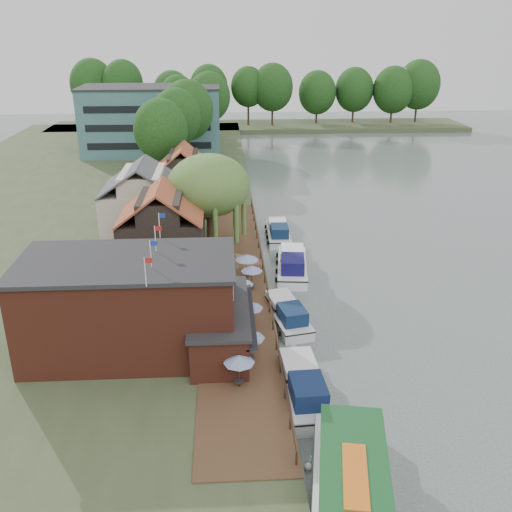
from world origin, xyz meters
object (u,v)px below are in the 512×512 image
object	(u,v)px
umbrella_4	(240,291)
cruiser_0	(303,382)
umbrella_3	(249,315)
cruiser_3	(278,230)
hotel_block	(152,120)
pub	(157,304)
cruiser_1	(286,310)
swan	(308,466)
umbrella_0	(239,371)
cruiser_2	(292,262)
willow	(209,204)
umbrella_6	(247,266)
cottage_c	(184,179)
umbrella_1	(249,346)
umbrella_2	(237,324)
cottage_b	(144,200)
umbrella_5	(252,277)
cottage_a	(162,229)
tour_boat	(354,512)

from	to	relation	value
umbrella_4	cruiser_0	xyz separation A→B (m)	(3.80, -12.07, -1.09)
umbrella_3	cruiser_3	bearing A→B (deg)	78.96
umbrella_3	umbrella_4	bearing A→B (deg)	97.08
hotel_block	pub	bearing A→B (deg)	-83.57
pub	cruiser_1	bearing A→B (deg)	27.71
swan	cruiser_0	bearing A→B (deg)	85.11
pub	cruiser_0	size ratio (longest dim) A/B	2.03
umbrella_0	cruiser_2	distance (m)	21.87
willow	swan	size ratio (longest dim) A/B	23.69
cruiser_1	umbrella_6	bearing A→B (deg)	101.42
cottage_c	cruiser_1	size ratio (longest dim) A/B	0.94
cruiser_3	cruiser_0	bearing A→B (deg)	-91.24
umbrella_3	cruiser_0	size ratio (longest dim) A/B	0.24
cruiser_1	pub	bearing A→B (deg)	-164.13
umbrella_3	cruiser_1	world-z (taller)	umbrella_3
umbrella_1	cruiser_3	bearing A→B (deg)	80.33
umbrella_3	umbrella_2	bearing A→B (deg)	-126.24
umbrella_0	umbrella_4	distance (m)	12.20
cottage_b	pub	bearing A→B (deg)	-80.91
cruiser_3	umbrella_5	bearing A→B (deg)	-102.73
pub	umbrella_1	size ratio (longest dim) A/B	8.42
pub	umbrella_6	world-z (taller)	pub
cottage_a	umbrella_0	distance (m)	21.72
umbrella_3	cruiser_2	distance (m)	14.19
umbrella_1	umbrella_2	world-z (taller)	same
hotel_block	umbrella_3	bearing A→B (deg)	-77.80
cottage_a	cruiser_3	bearing A→B (deg)	40.76
pub	cruiser_1	world-z (taller)	pub
tour_boat	cottage_a	bearing A→B (deg)	120.92
cottage_c	willow	xyz separation A→B (m)	(3.50, -14.00, 0.96)
umbrella_6	cottage_b	bearing A→B (deg)	131.12
umbrella_2	cruiser_1	bearing A→B (deg)	45.45
umbrella_3	cruiser_0	xyz separation A→B (m)	(3.25, -7.64, -1.09)
willow	umbrella_1	world-z (taller)	willow
cruiser_2	umbrella_6	bearing A→B (deg)	-139.25
cottage_b	cruiser_0	world-z (taller)	cottage_b
umbrella_6	cruiser_1	world-z (taller)	umbrella_6
umbrella_2	swan	distance (m)	13.82
cottage_b	swan	distance (m)	39.87
cottage_c	umbrella_0	xyz separation A→B (m)	(5.80, -39.42, -2.96)
umbrella_0	umbrella_3	size ratio (longest dim) A/B	1.00
umbrella_4	cruiser_3	distance (m)	19.63
swan	umbrella_3	bearing A→B (deg)	100.38
cruiser_0	cottage_a	bearing A→B (deg)	115.67
cruiser_2	tour_boat	xyz separation A→B (m)	(-0.84, -32.50, 0.41)
willow	cruiser_0	distance (m)	26.63
cottage_c	cruiser_2	size ratio (longest dim) A/B	0.83
willow	umbrella_4	xyz separation A→B (m)	(2.79, -13.23, -3.93)
cruiser_0	umbrella_1	bearing A→B (deg)	136.03
cottage_b	umbrella_2	bearing A→B (deg)	-67.69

